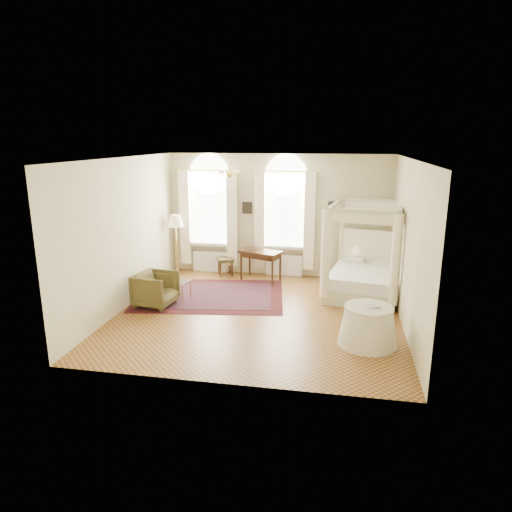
{
  "coord_description": "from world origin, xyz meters",
  "views": [
    {
      "loc": [
        1.64,
        -9.16,
        3.7
      ],
      "look_at": [
        -0.13,
        0.4,
        1.18
      ],
      "focal_mm": 32.0,
      "sensor_mm": 36.0,
      "label": 1
    }
  ],
  "objects": [
    {
      "name": "nightstand_lamp",
      "position": [
        2.13,
        2.57,
        0.85
      ],
      "size": [
        0.27,
        0.27,
        0.4
      ],
      "color": "gold",
      "rests_on": "nightstand"
    },
    {
      "name": "nightstand",
      "position": [
        2.24,
        2.6,
        0.29
      ],
      "size": [
        0.49,
        0.47,
        0.58
      ],
      "primitive_type": "cube",
      "rotation": [
        0.0,
        0.0,
        -0.28
      ],
      "color": "#3B2010",
      "rests_on": "ground"
    },
    {
      "name": "wall_pictures",
      "position": [
        0.09,
        2.97,
        1.89
      ],
      "size": [
        2.54,
        0.03,
        0.39
      ],
      "color": "black",
      "rests_on": "room_walls"
    },
    {
      "name": "chandelier",
      "position": [
        -0.9,
        1.2,
        2.91
      ],
      "size": [
        0.51,
        0.45,
        0.5
      ],
      "color": "gold",
      "rests_on": "room_walls"
    },
    {
      "name": "side_table",
      "position": [
        2.25,
        -1.15,
        0.36
      ],
      "size": [
        1.08,
        1.08,
        0.74
      ],
      "color": "beige",
      "rests_on": "ground"
    },
    {
      "name": "window_right",
      "position": [
        0.2,
        2.87,
        1.49
      ],
      "size": [
        1.62,
        0.27,
        3.29
      ],
      "color": "white",
      "rests_on": "room_walls"
    },
    {
      "name": "window_left",
      "position": [
        -1.9,
        2.87,
        1.49
      ],
      "size": [
        1.62,
        0.27,
        3.29
      ],
      "color": "white",
      "rests_on": "room_walls"
    },
    {
      "name": "ground",
      "position": [
        0.0,
        0.0,
        0.0
      ],
      "size": [
        6.0,
        6.0,
        0.0
      ],
      "primitive_type": "plane",
      "color": "#95622B",
      "rests_on": "ground"
    },
    {
      "name": "room_walls",
      "position": [
        0.0,
        0.0,
        1.98
      ],
      "size": [
        6.0,
        6.0,
        6.0
      ],
      "color": "beige",
      "rests_on": "ground"
    },
    {
      "name": "canopy_bed",
      "position": [
        2.29,
        1.59,
        0.51
      ],
      "size": [
        2.01,
        2.32,
        2.23
      ],
      "color": "#B7B895",
      "rests_on": "ground"
    },
    {
      "name": "armchair",
      "position": [
        -2.37,
        0.04,
        0.39
      ],
      "size": [
        0.95,
        0.93,
        0.77
      ],
      "primitive_type": "imported",
      "rotation": [
        0.0,
        0.0,
        1.44
      ],
      "color": "#463E1E",
      "rests_on": "ground"
    },
    {
      "name": "coffee_table",
      "position": [
        -2.08,
        0.59,
        0.39
      ],
      "size": [
        0.71,
        0.57,
        0.43
      ],
      "color": "white",
      "rests_on": "ground"
    },
    {
      "name": "writing_desk",
      "position": [
        -0.36,
        2.34,
        0.69
      ],
      "size": [
        1.21,
        0.9,
        0.81
      ],
      "color": "#3B2010",
      "rests_on": "ground"
    },
    {
      "name": "laptop",
      "position": [
        -0.62,
        2.35,
        0.82
      ],
      "size": [
        0.39,
        0.28,
        0.03
      ],
      "primitive_type": "imported",
      "rotation": [
        0.0,
        0.0,
        3.29
      ],
      "color": "black",
      "rests_on": "writing_desk"
    },
    {
      "name": "stool",
      "position": [
        -1.4,
        2.63,
        0.41
      ],
      "size": [
        0.56,
        0.56,
        0.49
      ],
      "color": "#403A1B",
      "rests_on": "ground"
    },
    {
      "name": "floor_lamp",
      "position": [
        -2.7,
        2.37,
        1.45
      ],
      "size": [
        0.44,
        0.44,
        1.7
      ],
      "color": "gold",
      "rests_on": "ground"
    },
    {
      "name": "oriental_rug",
      "position": [
        -1.34,
        0.92,
        0.01
      ],
      "size": [
        3.79,
        2.96,
        0.01
      ],
      "color": "#461013",
      "rests_on": "ground"
    },
    {
      "name": "book",
      "position": [
        2.22,
        -1.13,
        0.75
      ],
      "size": [
        0.26,
        0.31,
        0.03
      ],
      "primitive_type": "imported",
      "rotation": [
        0.0,
        0.0,
        0.23
      ],
      "color": "black",
      "rests_on": "side_table"
    }
  ]
}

